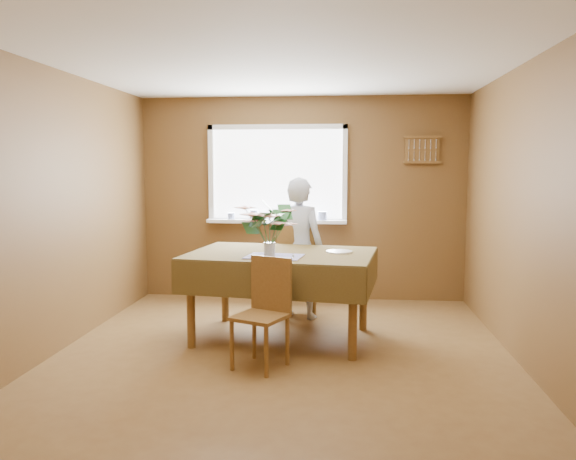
# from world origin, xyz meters

# --- Properties ---
(floor) EXTENTS (4.50, 4.50, 0.00)m
(floor) POSITION_xyz_m (0.00, 0.00, 0.00)
(floor) COLOR brown
(floor) RESTS_ON ground
(ceiling) EXTENTS (4.50, 4.50, 0.00)m
(ceiling) POSITION_xyz_m (0.00, 0.00, 2.50)
(ceiling) COLOR white
(ceiling) RESTS_ON wall_back
(wall_back) EXTENTS (4.00, 0.00, 4.00)m
(wall_back) POSITION_xyz_m (0.00, 2.25, 1.25)
(wall_back) COLOR brown
(wall_back) RESTS_ON floor
(wall_front) EXTENTS (4.00, 0.00, 4.00)m
(wall_front) POSITION_xyz_m (0.00, -2.25, 1.25)
(wall_front) COLOR brown
(wall_front) RESTS_ON floor
(wall_left) EXTENTS (0.00, 4.50, 4.50)m
(wall_left) POSITION_xyz_m (-2.00, 0.00, 1.25)
(wall_left) COLOR brown
(wall_left) RESTS_ON floor
(wall_right) EXTENTS (0.00, 4.50, 4.50)m
(wall_right) POSITION_xyz_m (2.00, 0.00, 1.25)
(wall_right) COLOR brown
(wall_right) RESTS_ON floor
(window_assembly) EXTENTS (1.72, 0.20, 1.22)m
(window_assembly) POSITION_xyz_m (-0.29, 2.20, 1.35)
(window_assembly) COLOR white
(window_assembly) RESTS_ON wall_back
(spoon_rack) EXTENTS (0.44, 0.05, 0.33)m
(spoon_rack) POSITION_xyz_m (1.45, 2.22, 1.85)
(spoon_rack) COLOR brown
(spoon_rack) RESTS_ON wall_back
(dining_table) EXTENTS (1.86, 1.39, 0.84)m
(dining_table) POSITION_xyz_m (-0.06, 0.54, 0.73)
(dining_table) COLOR brown
(dining_table) RESTS_ON floor
(chair_far) EXTENTS (0.49, 0.49, 1.02)m
(chair_far) POSITION_xyz_m (0.01, 1.40, 0.55)
(chair_far) COLOR brown
(chair_far) RESTS_ON floor
(chair_near) EXTENTS (0.51, 0.51, 0.90)m
(chair_near) POSITION_xyz_m (-0.12, -0.19, 0.49)
(chair_near) COLOR brown
(chair_near) RESTS_ON floor
(seated_woman) EXTENTS (0.65, 0.52, 1.54)m
(seated_woman) POSITION_xyz_m (0.04, 1.33, 0.77)
(seated_woman) COLOR white
(seated_woman) RESTS_ON floor
(flower_bouquet) EXTENTS (0.52, 0.52, 0.44)m
(flower_bouquet) POSITION_xyz_m (-0.14, 0.28, 1.13)
(flower_bouquet) COLOR white
(flower_bouquet) RESTS_ON dining_table
(side_plate) EXTENTS (0.28, 0.28, 0.01)m
(side_plate) POSITION_xyz_m (0.48, 0.60, 0.84)
(side_plate) COLOR white
(side_plate) RESTS_ON dining_table
(table_knife) EXTENTS (0.04, 0.20, 0.00)m
(table_knife) POSITION_xyz_m (0.07, 0.29, 0.85)
(table_knife) COLOR silver
(table_knife) RESTS_ON dining_table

